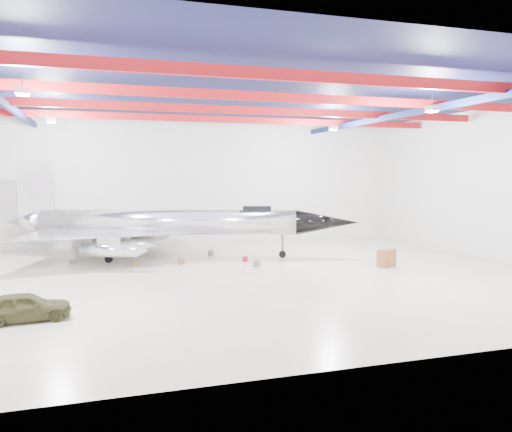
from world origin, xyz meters
name	(u,v)px	position (x,y,z in m)	size (l,w,h in m)	color
floor	(224,277)	(0.00, 0.00, 0.00)	(40.00, 40.00, 0.00)	beige
wall_back	(185,182)	(0.00, 15.00, 5.50)	(40.00, 40.00, 0.00)	silver
wall_right	(497,184)	(20.00, 0.00, 5.50)	(30.00, 30.00, 0.00)	silver
ceiling	(223,92)	(0.00, 0.00, 11.00)	(40.00, 40.00, 0.00)	#0A0F38
ceiling_structure	(223,104)	(0.00, 0.00, 10.32)	(39.50, 29.50, 1.08)	maroon
jet_aircraft	(168,226)	(-2.40, 8.08, 2.37)	(25.68, 19.02, 7.21)	silver
jeep	(25,307)	(-10.19, -6.34, 0.63)	(1.49, 3.70, 1.26)	#3A391D
desk	(386,258)	(11.15, -0.03, 0.59)	(1.28, 0.64, 1.18)	brown
crate_ply	(135,264)	(-4.95, 5.08, 0.16)	(0.44, 0.35, 0.31)	olive
engine_drum	(257,264)	(2.84, 2.57, 0.21)	(0.46, 0.46, 0.42)	#59595B
crate_small	(73,262)	(-9.04, 7.22, 0.14)	(0.41, 0.33, 0.29)	#59595B
tool_chest	(245,259)	(2.65, 4.77, 0.17)	(0.38, 0.38, 0.34)	maroon
oil_barrel	(181,261)	(-1.87, 5.14, 0.18)	(0.51, 0.41, 0.36)	olive
spares_box	(211,253)	(0.83, 7.95, 0.20)	(0.44, 0.44, 0.40)	#59595B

